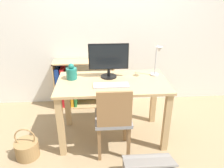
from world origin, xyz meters
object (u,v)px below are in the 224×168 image
at_px(monitor, 109,59).
at_px(keyboard, 111,85).
at_px(desk_lamp, 157,58).
at_px(bookshelf, 74,86).
at_px(chair, 113,118).
at_px(basket, 27,148).
at_px(vase, 72,73).

bearing_deg(monitor, keyboard, -87.55).
relative_size(keyboard, desk_lamp, 1.01).
height_order(monitor, keyboard, monitor).
bearing_deg(desk_lamp, bookshelf, 145.79).
bearing_deg(keyboard, monitor, 92.45).
height_order(keyboard, chair, chair).
distance_m(monitor, bookshelf, 1.11).
bearing_deg(basket, vase, 39.43).
xyz_separation_m(bookshelf, basket, (-0.44, -1.16, -0.23)).
bearing_deg(desk_lamp, keyboard, -158.48).
bearing_deg(keyboard, chair, -86.93).
bearing_deg(basket, desk_lamp, 15.00).
distance_m(keyboard, vase, 0.52).
relative_size(vase, bookshelf, 0.21).
distance_m(desk_lamp, bookshelf, 1.49).
bearing_deg(basket, keyboard, 11.05).
distance_m(chair, bookshelf, 1.30).
xyz_separation_m(monitor, chair, (0.02, -0.47, -0.53)).
bearing_deg(monitor, bookshelf, 126.69).
distance_m(bookshelf, basket, 1.26).
distance_m(keyboard, bookshelf, 1.20).
bearing_deg(keyboard, vase, 152.57).
height_order(chair, basket, chair).
distance_m(chair, basket, 1.06).
height_order(desk_lamp, chair, desk_lamp).
xyz_separation_m(vase, chair, (0.47, -0.44, -0.38)).
relative_size(vase, basket, 0.51).
height_order(chair, bookshelf, chair).
distance_m(vase, bookshelf, 0.90).
xyz_separation_m(keyboard, desk_lamp, (0.56, 0.22, 0.23)).
bearing_deg(vase, basket, -140.57).
distance_m(vase, basket, 1.01).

